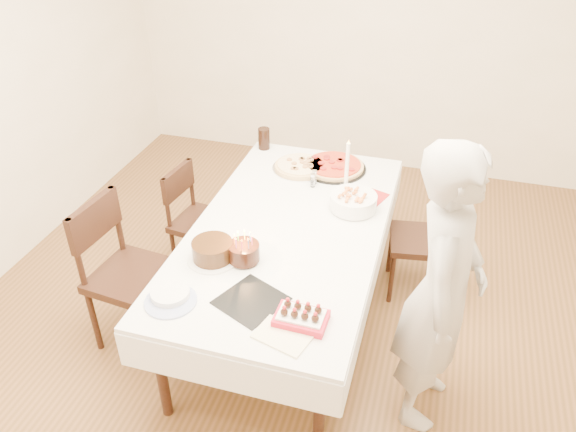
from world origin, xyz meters
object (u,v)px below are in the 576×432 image
(pizza_pepperoni, at_px, (334,166))
(cola_glass, at_px, (264,139))
(chair_left_dessert, at_px, (134,277))
(pasta_bowl, at_px, (353,202))
(person, at_px, (442,292))
(birthday_cake, at_px, (244,247))
(chair_left_savory, at_px, (203,223))
(pizza_white, at_px, (300,166))
(layer_cake, at_px, (213,251))
(taper_candle, at_px, (347,168))
(dining_table, at_px, (288,274))
(chair_right_savory, at_px, (419,240))
(strawberry_box, at_px, (301,317))

(pizza_pepperoni, height_order, cola_glass, cola_glass)
(chair_left_dessert, xyz_separation_m, pasta_bowl, (1.21, 0.75, 0.31))
(person, xyz_separation_m, birthday_cake, (-1.08, 0.06, 0.01))
(chair_left_savory, xyz_separation_m, pasta_bowl, (1.09, -0.02, 0.39))
(pizza_white, distance_m, layer_cake, 1.18)
(pizza_white, xyz_separation_m, taper_candle, (0.39, -0.27, 0.18))
(dining_table, bearing_deg, birthday_cake, -110.31)
(chair_left_dessert, xyz_separation_m, person, (1.80, -0.02, 0.34))
(birthday_cake, bearing_deg, pasta_bowl, 55.43)
(pizza_pepperoni, relative_size, cola_glass, 2.83)
(cola_glass, bearing_deg, taper_candle, -34.44)
(pasta_bowl, bearing_deg, layer_cake, -131.79)
(layer_cake, bearing_deg, taper_candle, 57.01)
(chair_left_dessert, height_order, person, person)
(cola_glass, bearing_deg, chair_left_savory, -112.67)
(chair_left_savory, bearing_deg, chair_right_savory, -164.69)
(chair_left_dessert, bearing_deg, pizza_white, -115.98)
(dining_table, distance_m, chair_left_dessert, 0.97)
(chair_left_dessert, bearing_deg, pasta_bowl, -141.85)
(dining_table, bearing_deg, person, -25.58)
(dining_table, height_order, chair_left_savory, chair_left_savory)
(chair_left_savory, distance_m, strawberry_box, 1.57)
(person, distance_m, pizza_white, 1.60)
(taper_candle, relative_size, strawberry_box, 1.59)
(person, bearing_deg, chair_left_savory, 70.59)
(strawberry_box, bearing_deg, pizza_white, 105.46)
(person, relative_size, pizza_white, 4.13)
(person, height_order, birthday_cake, person)
(pizza_pepperoni, xyz_separation_m, layer_cake, (-0.43, -1.23, 0.04))
(chair_left_savory, bearing_deg, pasta_bowl, -173.68)
(chair_right_savory, bearing_deg, pizza_pepperoni, 150.30)
(dining_table, xyz_separation_m, layer_cake, (-0.32, -0.42, 0.43))
(person, distance_m, taper_candle, 1.15)
(strawberry_box, bearing_deg, layer_cake, 150.44)
(pasta_bowl, bearing_deg, chair_left_dessert, -148.03)
(chair_left_savory, distance_m, person, 1.91)
(pasta_bowl, xyz_separation_m, layer_cake, (-0.66, -0.74, 0.00))
(pizza_white, height_order, strawberry_box, strawberry_box)
(dining_table, xyz_separation_m, cola_glass, (-0.48, 0.98, 0.46))
(cola_glass, bearing_deg, chair_left_dessert, -105.11)
(layer_cake, xyz_separation_m, birthday_cake, (0.18, 0.03, 0.04))
(pizza_pepperoni, xyz_separation_m, birthday_cake, (-0.25, -1.20, 0.07))
(strawberry_box, bearing_deg, cola_glass, 113.85)
(chair_left_savory, relative_size, layer_cake, 2.84)
(strawberry_box, bearing_deg, birthday_cake, 138.92)
(layer_cake, bearing_deg, chair_right_savory, 41.36)
(chair_left_savory, relative_size, pizza_white, 2.06)
(person, xyz_separation_m, pasta_bowl, (-0.60, 0.77, -0.03))
(chair_left_dessert, bearing_deg, person, -174.33)
(taper_candle, bearing_deg, birthday_cake, -115.23)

